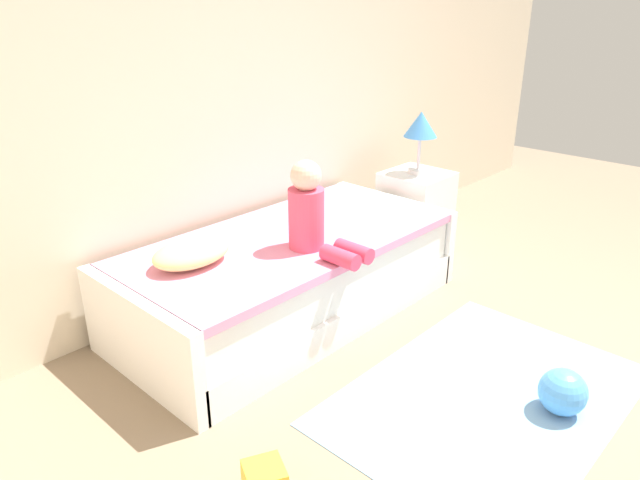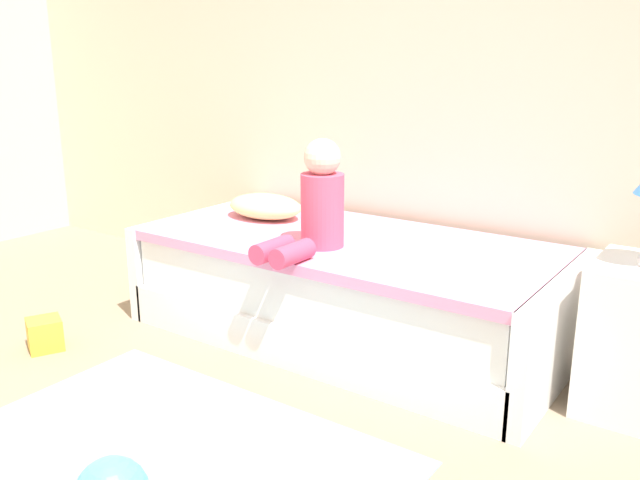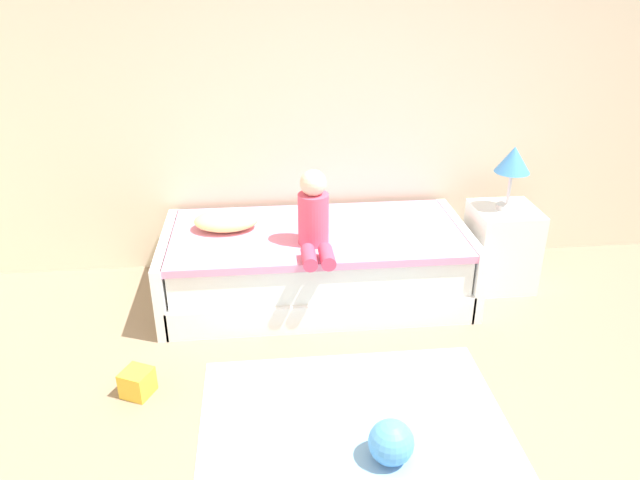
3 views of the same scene
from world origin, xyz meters
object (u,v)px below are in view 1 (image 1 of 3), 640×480
object	(u,v)px
child_figure	(313,215)
toy_ball	(563,392)
pillow	(192,252)
table_lamp	(421,127)
bed	(290,276)
nightstand	(415,211)

from	to	relation	value
child_figure	toy_ball	world-z (taller)	child_figure
child_figure	pillow	world-z (taller)	child_figure
table_lamp	toy_ball	world-z (taller)	table_lamp
bed	nightstand	xyz separation A→B (m)	(1.35, 0.03, 0.05)
bed	pillow	bearing A→B (deg)	170.72
nightstand	pillow	bearing A→B (deg)	177.87
bed	pillow	distance (m)	0.70
bed	table_lamp	distance (m)	1.52
bed	pillow	size ratio (longest dim) A/B	4.80
bed	nightstand	world-z (taller)	nightstand
pillow	toy_ball	world-z (taller)	pillow
child_figure	toy_ball	bearing A→B (deg)	-80.20
bed	child_figure	distance (m)	0.51
bed	child_figure	xyz separation A→B (m)	(-0.04, -0.23, 0.46)
toy_ball	bed	bearing A→B (deg)	97.17
bed	nightstand	distance (m)	1.35
nightstand	table_lamp	bearing A→B (deg)	90.00
nightstand	pillow	distance (m)	1.98
pillow	toy_ball	bearing A→B (deg)	-64.49
table_lamp	pillow	xyz separation A→B (m)	(-1.96, 0.07, -0.37)
bed	toy_ball	size ratio (longest dim) A/B	9.51
bed	child_figure	world-z (taller)	child_figure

